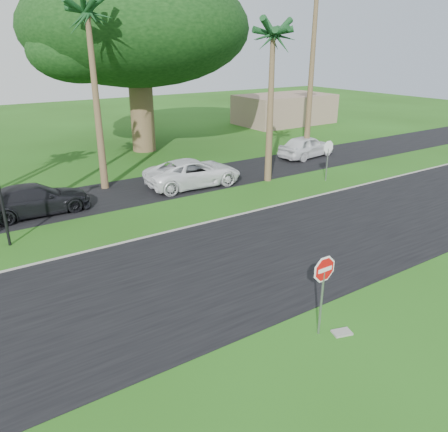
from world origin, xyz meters
TOP-DOWN VIEW (x-y plane):
  - ground at (0.00, 0.00)m, footprint 120.00×120.00m
  - road at (0.00, 2.00)m, footprint 120.00×8.00m
  - parking_strip at (0.00, 12.50)m, footprint 120.00×5.00m
  - curb at (0.00, 6.05)m, footprint 120.00×0.12m
  - stop_sign_near at (0.50, -3.00)m, footprint 1.05×0.07m
  - stop_sign_far at (12.00, 8.00)m, footprint 1.05×0.07m
  - palm_center at (0.00, 14.00)m, footprint 5.00×5.00m
  - palm_right_near at (9.00, 10.00)m, footprint 5.00×5.00m
  - canopy_tree at (6.00, 22.00)m, footprint 16.50×16.50m
  - building_far at (24.00, 26.00)m, footprint 10.00×6.00m
  - car_dark at (-4.26, 11.69)m, footprint 5.22×2.16m
  - car_minivan at (4.58, 11.51)m, footprint 5.87×2.93m
  - car_pickup at (15.15, 13.15)m, footprint 5.00×2.57m
  - utility_slab at (1.07, -3.38)m, footprint 0.63×0.49m

SIDE VIEW (x-z plane):
  - ground at x=0.00m, z-range 0.00..0.00m
  - road at x=0.00m, z-range 0.00..0.02m
  - parking_strip at x=0.00m, z-range 0.00..0.02m
  - curb at x=0.00m, z-range 0.00..0.06m
  - utility_slab at x=1.07m, z-range 0.00..0.06m
  - car_dark at x=-4.26m, z-range 0.00..1.51m
  - car_minivan at x=4.58m, z-range 0.00..1.60m
  - car_pickup at x=15.15m, z-range 0.00..1.63m
  - building_far at x=24.00m, z-range 0.00..3.00m
  - stop_sign_near at x=0.50m, z-range 0.46..3.09m
  - stop_sign_far at x=12.00m, z-range 0.46..3.09m
  - palm_right_near at x=9.00m, z-range 3.44..12.94m
  - canopy_tree at x=6.00m, z-range 2.39..15.51m
  - palm_center at x=0.00m, z-range 3.91..14.41m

